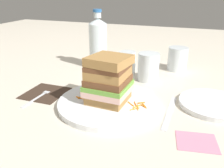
{
  "coord_description": "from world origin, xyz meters",
  "views": [
    {
      "loc": [
        0.23,
        -0.59,
        0.32
      ],
      "look_at": [
        0.01,
        0.02,
        0.06
      ],
      "focal_mm": 37.9,
      "sensor_mm": 36.0,
      "label": 1
    }
  ],
  "objects_px": {
    "sandwich": "(109,80)",
    "knife": "(169,113)",
    "napkin_pink": "(197,142)",
    "juice_glass": "(148,68)",
    "empty_tumbler_1": "(127,62)",
    "fork": "(41,95)",
    "empty_tumbler_0": "(178,59)",
    "main_plate": "(108,103)",
    "napkin_dark": "(45,93)",
    "side_plate": "(214,104)",
    "water_bottle": "(98,43)"
  },
  "relations": [
    {
      "from": "empty_tumbler_0",
      "to": "empty_tumbler_1",
      "type": "relative_size",
      "value": 1.13
    },
    {
      "from": "napkin_pink",
      "to": "empty_tumbler_1",
      "type": "bearing_deg",
      "value": 125.46
    },
    {
      "from": "empty_tumbler_1",
      "to": "side_plate",
      "type": "xyz_separation_m",
      "value": [
        0.32,
        -0.2,
        -0.04
      ]
    },
    {
      "from": "empty_tumbler_0",
      "to": "napkin_pink",
      "type": "height_order",
      "value": "empty_tumbler_0"
    },
    {
      "from": "napkin_pink",
      "to": "empty_tumbler_0",
      "type": "bearing_deg",
      "value": 101.02
    },
    {
      "from": "empty_tumbler_0",
      "to": "empty_tumbler_1",
      "type": "bearing_deg",
      "value": -152.52
    },
    {
      "from": "main_plate",
      "to": "empty_tumbler_1",
      "type": "bearing_deg",
      "value": 96.26
    },
    {
      "from": "napkin_dark",
      "to": "water_bottle",
      "type": "distance_m",
      "value": 0.33
    },
    {
      "from": "side_plate",
      "to": "empty_tumbler_1",
      "type": "bearing_deg",
      "value": 148.37
    },
    {
      "from": "napkin_dark",
      "to": "knife",
      "type": "height_order",
      "value": "same"
    },
    {
      "from": "water_bottle",
      "to": "empty_tumbler_0",
      "type": "xyz_separation_m",
      "value": [
        0.32,
        0.08,
        -0.06
      ]
    },
    {
      "from": "knife",
      "to": "empty_tumbler_0",
      "type": "bearing_deg",
      "value": 93.07
    },
    {
      "from": "main_plate",
      "to": "napkin_pink",
      "type": "height_order",
      "value": "main_plate"
    },
    {
      "from": "sandwich",
      "to": "juice_glass",
      "type": "bearing_deg",
      "value": 75.0
    },
    {
      "from": "main_plate",
      "to": "napkin_dark",
      "type": "height_order",
      "value": "main_plate"
    },
    {
      "from": "fork",
      "to": "knife",
      "type": "height_order",
      "value": "fork"
    },
    {
      "from": "fork",
      "to": "empty_tumbler_0",
      "type": "bearing_deg",
      "value": 47.24
    },
    {
      "from": "sandwich",
      "to": "napkin_dark",
      "type": "relative_size",
      "value": 1.02
    },
    {
      "from": "empty_tumbler_1",
      "to": "main_plate",
      "type": "bearing_deg",
      "value": -83.74
    },
    {
      "from": "fork",
      "to": "empty_tumbler_1",
      "type": "distance_m",
      "value": 0.37
    },
    {
      "from": "empty_tumbler_1",
      "to": "napkin_pink",
      "type": "height_order",
      "value": "empty_tumbler_1"
    },
    {
      "from": "sandwich",
      "to": "napkin_pink",
      "type": "relative_size",
      "value": 1.52
    },
    {
      "from": "knife",
      "to": "napkin_pink",
      "type": "height_order",
      "value": "same"
    },
    {
      "from": "napkin_dark",
      "to": "napkin_pink",
      "type": "xyz_separation_m",
      "value": [
        0.47,
        -0.11,
        -0.0
      ]
    },
    {
      "from": "empty_tumbler_1",
      "to": "napkin_dark",
      "type": "bearing_deg",
      "value": -123.43
    },
    {
      "from": "juice_glass",
      "to": "side_plate",
      "type": "bearing_deg",
      "value": -31.85
    },
    {
      "from": "sandwich",
      "to": "side_plate",
      "type": "relative_size",
      "value": 0.69
    },
    {
      "from": "fork",
      "to": "napkin_pink",
      "type": "height_order",
      "value": "fork"
    },
    {
      "from": "empty_tumbler_0",
      "to": "knife",
      "type": "bearing_deg",
      "value": -86.93
    },
    {
      "from": "sandwich",
      "to": "main_plate",
      "type": "bearing_deg",
      "value": 153.27
    },
    {
      "from": "juice_glass",
      "to": "empty_tumbler_1",
      "type": "bearing_deg",
      "value": 148.86
    },
    {
      "from": "knife",
      "to": "juice_glass",
      "type": "distance_m",
      "value": 0.25
    },
    {
      "from": "empty_tumbler_0",
      "to": "empty_tumbler_1",
      "type": "height_order",
      "value": "empty_tumbler_0"
    },
    {
      "from": "napkin_dark",
      "to": "empty_tumbler_1",
      "type": "bearing_deg",
      "value": 56.57
    },
    {
      "from": "fork",
      "to": "napkin_pink",
      "type": "distance_m",
      "value": 0.48
    },
    {
      "from": "side_plate",
      "to": "sandwich",
      "type": "bearing_deg",
      "value": -160.76
    },
    {
      "from": "napkin_dark",
      "to": "juice_glass",
      "type": "height_order",
      "value": "juice_glass"
    },
    {
      "from": "water_bottle",
      "to": "napkin_pink",
      "type": "relative_size",
      "value": 2.69
    },
    {
      "from": "sandwich",
      "to": "water_bottle",
      "type": "xyz_separation_m",
      "value": [
        -0.17,
        0.32,
        0.03
      ]
    },
    {
      "from": "main_plate",
      "to": "napkin_pink",
      "type": "relative_size",
      "value": 3.3
    },
    {
      "from": "fork",
      "to": "empty_tumbler_0",
      "type": "relative_size",
      "value": 1.75
    },
    {
      "from": "sandwich",
      "to": "water_bottle",
      "type": "bearing_deg",
      "value": 117.85
    },
    {
      "from": "knife",
      "to": "side_plate",
      "type": "xyz_separation_m",
      "value": [
        0.11,
        0.09,
        0.01
      ]
    },
    {
      "from": "empty_tumbler_0",
      "to": "empty_tumbler_1",
      "type": "distance_m",
      "value": 0.21
    },
    {
      "from": "napkin_dark",
      "to": "water_bottle",
      "type": "height_order",
      "value": "water_bottle"
    },
    {
      "from": "napkin_dark",
      "to": "napkin_pink",
      "type": "distance_m",
      "value": 0.48
    },
    {
      "from": "sandwich",
      "to": "knife",
      "type": "xyz_separation_m",
      "value": [
        0.17,
        0.01,
        -0.08
      ]
    },
    {
      "from": "napkin_pink",
      "to": "fork",
      "type": "bearing_deg",
      "value": 170.03
    },
    {
      "from": "fork",
      "to": "napkin_pink",
      "type": "relative_size",
      "value": 1.87
    },
    {
      "from": "sandwich",
      "to": "juice_glass",
      "type": "relative_size",
      "value": 1.32
    }
  ]
}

